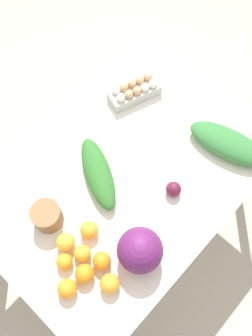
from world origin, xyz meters
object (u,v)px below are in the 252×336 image
(orange_2, at_px, (89,230))
(orange_4, at_px, (102,261))
(orange_1, at_px, (84,274))
(cabbage_purple, at_px, (140,250))
(orange_0, at_px, (67,289))
(beet_root, at_px, (173,189))
(orange_5, at_px, (64,262))
(orange_7, at_px, (66,242))
(paper_bag, at_px, (47,216))
(egg_carton, at_px, (134,91))
(greens_bunch_dandelion, at_px, (98,173))
(orange_3, at_px, (110,284))
(greens_bunch_chard, at_px, (228,144))
(orange_6, at_px, (82,254))

(orange_2, xyz_separation_m, orange_4, (-0.06, -0.13, -0.00))
(orange_1, bearing_deg, cabbage_purple, -26.44)
(cabbage_purple, height_order, orange_0, cabbage_purple)
(beet_root, distance_m, orange_5, 0.56)
(orange_1, bearing_deg, orange_7, 76.41)
(orange_1, bearing_deg, paper_bag, 78.35)
(beet_root, bearing_deg, orange_2, 160.02)
(orange_5, bearing_deg, beet_root, -12.45)
(egg_carton, bearing_deg, greens_bunch_dandelion, -138.44)
(egg_carton, bearing_deg, beet_root, -100.13)
(paper_bag, height_order, greens_bunch_dandelion, paper_bag)
(paper_bag, bearing_deg, orange_5, -113.08)
(orange_3, xyz_separation_m, orange_5, (-0.06, 0.20, -0.01))
(orange_3, bearing_deg, cabbage_purple, -1.60)
(orange_3, height_order, orange_4, orange_3)
(egg_carton, bearing_deg, orange_3, -124.51)
(greens_bunch_chard, relative_size, orange_3, 4.80)
(paper_bag, xyz_separation_m, orange_7, (-0.02, -0.13, -0.01))
(greens_bunch_dandelion, distance_m, orange_5, 0.41)
(greens_bunch_dandelion, height_order, orange_0, greens_bunch_dandelion)
(orange_2, bearing_deg, orange_0, -155.30)
(beet_root, bearing_deg, orange_3, -171.20)
(paper_bag, relative_size, orange_4, 1.67)
(orange_6, bearing_deg, greens_bunch_dandelion, 34.39)
(orange_0, distance_m, orange_3, 0.17)
(orange_4, relative_size, orange_5, 1.12)
(greens_bunch_chard, bearing_deg, orange_3, -177.76)
(orange_1, relative_size, orange_4, 1.04)
(paper_bag, distance_m, orange_5, 0.21)
(orange_6, height_order, orange_7, orange_7)
(greens_bunch_dandelion, xyz_separation_m, orange_5, (-0.37, -0.18, -0.01))
(cabbage_purple, bearing_deg, orange_3, 178.40)
(orange_3, height_order, orange_5, orange_3)
(cabbage_purple, relative_size, orange_3, 2.32)
(beet_root, height_order, orange_1, orange_1)
(orange_1, distance_m, orange_7, 0.15)
(paper_bag, bearing_deg, beet_root, -33.65)
(cabbage_purple, distance_m, orange_0, 0.33)
(greens_bunch_chard, xyz_separation_m, orange_5, (-0.89, 0.16, -0.01))
(orange_0, height_order, orange_2, same)
(greens_bunch_dandelion, bearing_deg, greens_bunch_chard, -33.13)
(orange_4, bearing_deg, orange_3, -115.86)
(orange_6, bearing_deg, beet_root, -10.94)
(cabbage_purple, xyz_separation_m, orange_1, (-0.21, 0.11, -0.05))
(egg_carton, distance_m, orange_5, 0.89)
(egg_carton, relative_size, orange_5, 4.11)
(greens_bunch_chard, bearing_deg, orange_2, 165.94)
(beet_root, height_order, orange_5, beet_root)
(orange_5, bearing_deg, paper_bag, 66.92)
(orange_1, relative_size, orange_2, 1.02)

